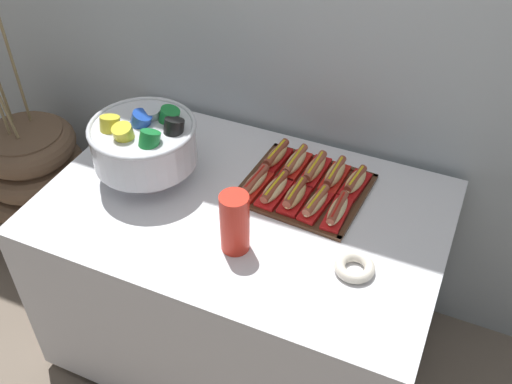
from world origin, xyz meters
TOP-DOWN VIEW (x-y plane):
  - ground_plane at (0.00, 0.00)m, footprint 10.00×10.00m
  - buffet_table at (0.00, 0.00)m, footprint 1.34×0.87m
  - floor_vase at (-1.10, 0.16)m, footprint 0.50×0.50m
  - serving_tray at (0.16, 0.16)m, footprint 0.43×0.39m
  - hot_dog_0 at (0.01, 0.09)m, footprint 0.08×0.18m
  - hot_dog_1 at (0.08, 0.08)m, footprint 0.08×0.18m
  - hot_dog_2 at (0.16, 0.08)m, footprint 0.07×0.16m
  - hot_dog_3 at (0.23, 0.07)m, footprint 0.08×0.17m
  - hot_dog_4 at (0.30, 0.07)m, footprint 0.06×0.17m
  - hot_dog_5 at (0.02, 0.25)m, footprint 0.07×0.16m
  - hot_dog_6 at (0.09, 0.25)m, footprint 0.07×0.18m
  - hot_dog_7 at (0.17, 0.24)m, footprint 0.07×0.18m
  - hot_dog_8 at (0.24, 0.24)m, footprint 0.07×0.17m
  - hot_dog_9 at (0.32, 0.23)m, footprint 0.08×0.16m
  - punch_bowl at (-0.37, 0.01)m, footprint 0.36×0.36m
  - cup_stack at (0.06, -0.18)m, footprint 0.09×0.09m
  - donut at (0.42, -0.13)m, footprint 0.12×0.12m

SIDE VIEW (x-z plane):
  - ground_plane at x=0.00m, z-range 0.00..0.00m
  - floor_vase at x=-1.10m, z-range -0.31..0.92m
  - buffet_table at x=0.00m, z-range 0.02..0.77m
  - serving_tray at x=0.16m, z-range 0.75..0.76m
  - donut at x=0.42m, z-range 0.75..0.78m
  - hot_dog_9 at x=0.32m, z-range 0.76..0.81m
  - hot_dog_4 at x=0.30m, z-range 0.76..0.81m
  - hot_dog_1 at x=0.08m, z-range 0.76..0.81m
  - hot_dog_7 at x=0.17m, z-range 0.76..0.81m
  - hot_dog_3 at x=0.23m, z-range 0.76..0.81m
  - hot_dog_0 at x=0.01m, z-range 0.76..0.81m
  - hot_dog_6 at x=0.09m, z-range 0.76..0.82m
  - hot_dog_8 at x=0.24m, z-range 0.76..0.82m
  - hot_dog_2 at x=0.16m, z-range 0.76..0.82m
  - hot_dog_5 at x=0.02m, z-range 0.76..0.82m
  - cup_stack at x=0.06m, z-range 0.75..0.96m
  - punch_bowl at x=-0.37m, z-range 0.77..1.03m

